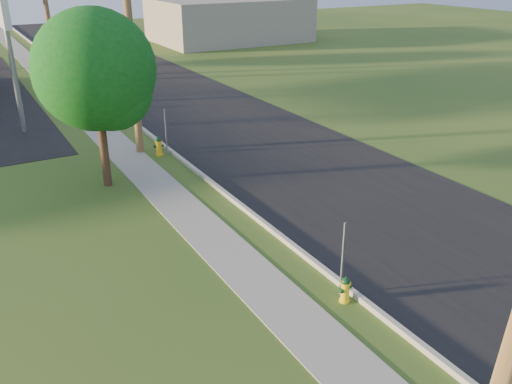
% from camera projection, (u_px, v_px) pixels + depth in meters
% --- Properties ---
extents(road, '(8.00, 120.00, 0.02)m').
position_uv_depth(road, '(335.00, 184.00, 20.02)').
color(road, black).
rests_on(road, ground).
extents(curb, '(0.15, 120.00, 0.15)m').
position_uv_depth(curb, '(240.00, 205.00, 18.18)').
color(curb, '#A7A599').
rests_on(curb, ground).
extents(sidewalk, '(1.50, 120.00, 0.03)m').
position_uv_depth(sidewalk, '(192.00, 218.00, 17.41)').
color(sidewalk, gray).
rests_on(sidewalk, ground).
extents(utility_pole_mid, '(1.40, 0.32, 9.80)m').
position_uv_depth(utility_pole_mid, '(130.00, 33.00, 21.31)').
color(utility_pole_mid, brown).
rests_on(utility_pole_mid, ground).
extents(utility_pole_far, '(1.40, 0.32, 9.50)m').
position_uv_depth(utility_pole_far, '(46.00, 5.00, 35.71)').
color(utility_pole_far, brown).
rests_on(utility_pole_far, ground).
extents(sign_post_near, '(0.05, 0.04, 2.00)m').
position_uv_depth(sign_post_near, '(343.00, 260.00, 13.08)').
color(sign_post_near, gray).
rests_on(sign_post_near, ground).
extents(sign_post_mid, '(0.05, 0.04, 2.00)m').
position_uv_depth(sign_post_mid, '(166.00, 133.00, 22.48)').
color(sign_post_mid, gray).
rests_on(sign_post_mid, ground).
extents(sign_post_far, '(0.05, 0.04, 2.00)m').
position_uv_depth(sign_post_far, '(92.00, 80.00, 32.20)').
color(sign_post_far, gray).
rests_on(sign_post_far, ground).
extents(price_pylon, '(0.34, 2.04, 6.85)m').
position_uv_depth(price_pylon, '(4.00, 13.00, 23.73)').
color(price_pylon, gray).
rests_on(price_pylon, ground).
extents(distant_building, '(14.00, 10.00, 4.00)m').
position_uv_depth(distant_building, '(229.00, 20.00, 53.23)').
color(distant_building, gray).
rests_on(distant_building, ground).
extents(tree_verge, '(4.15, 4.15, 6.29)m').
position_uv_depth(tree_verge, '(99.00, 75.00, 18.31)').
color(tree_verge, '#3B2516').
rests_on(tree_verge, ground).
extents(hydrant_near, '(0.36, 0.32, 0.70)m').
position_uv_depth(hydrant_near, '(345.00, 289.00, 13.07)').
color(hydrant_near, yellow).
rests_on(hydrant_near, ground).
extents(hydrant_mid, '(0.43, 0.38, 0.83)m').
position_uv_depth(hydrant_mid, '(159.00, 146.00, 22.74)').
color(hydrant_mid, yellow).
rests_on(hydrant_mid, ground).
extents(hydrant_far, '(0.41, 0.36, 0.80)m').
position_uv_depth(hydrant_far, '(107.00, 103.00, 29.55)').
color(hydrant_far, yellow).
rests_on(hydrant_far, ground).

